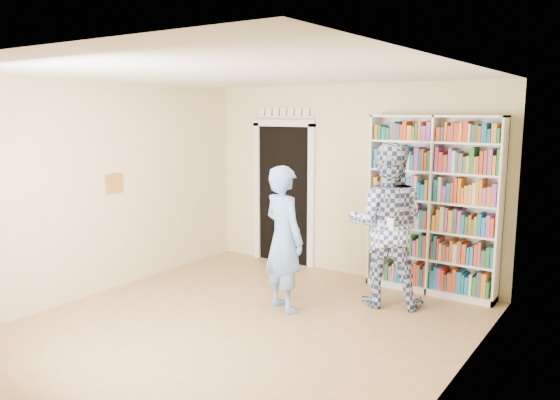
{
  "coord_description": "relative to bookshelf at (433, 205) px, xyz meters",
  "views": [
    {
      "loc": [
        3.53,
        -4.38,
        2.32
      ],
      "look_at": [
        -0.09,
        0.9,
        1.28
      ],
      "focal_mm": 35.0,
      "sensor_mm": 36.0,
      "label": 1
    }
  ],
  "objects": [
    {
      "name": "wall_back",
      "position": [
        -1.28,
        0.16,
        0.2
      ],
      "size": [
        4.5,
        0.0,
        4.5
      ],
      "primitive_type": "plane",
      "rotation": [
        1.57,
        0.0,
        0.0
      ],
      "color": "beige",
      "rests_on": "floor"
    },
    {
      "name": "floor",
      "position": [
        -1.28,
        -2.34,
        -1.15
      ],
      "size": [
        5.0,
        5.0,
        0.0
      ],
      "primitive_type": "plane",
      "color": "olive",
      "rests_on": "ground"
    },
    {
      "name": "wall_left",
      "position": [
        -3.53,
        -2.34,
        0.2
      ],
      "size": [
        0.0,
        5.0,
        5.0
      ],
      "primitive_type": "plane",
      "rotation": [
        1.57,
        0.0,
        1.57
      ],
      "color": "beige",
      "rests_on": "floor"
    },
    {
      "name": "man_plaid",
      "position": [
        -0.31,
        -0.75,
        -0.17
      ],
      "size": [
        1.15,
        1.02,
        1.97
      ],
      "primitive_type": "imported",
      "rotation": [
        0.0,
        0.0,
        3.48
      ],
      "color": "navy",
      "rests_on": "floor"
    },
    {
      "name": "bookshelf",
      "position": [
        0.0,
        0.0,
        0.0
      ],
      "size": [
        1.66,
        0.31,
        2.28
      ],
      "rotation": [
        0.0,
        0.0,
        -0.08
      ],
      "color": "white",
      "rests_on": "floor"
    },
    {
      "name": "ceiling",
      "position": [
        -1.28,
        -2.34,
        1.55
      ],
      "size": [
        5.0,
        5.0,
        0.0
      ],
      "primitive_type": "plane",
      "rotation": [
        3.14,
        0.0,
        0.0
      ],
      "color": "white",
      "rests_on": "wall_back"
    },
    {
      "name": "man_blue",
      "position": [
        -1.22,
        -1.59,
        -0.29
      ],
      "size": [
        0.73,
        0.62,
        1.71
      ],
      "primitive_type": "imported",
      "rotation": [
        0.0,
        0.0,
        2.76
      ],
      "color": "#6395DE",
      "rests_on": "floor"
    },
    {
      "name": "wall_right",
      "position": [
        0.97,
        -2.34,
        0.2
      ],
      "size": [
        0.0,
        5.0,
        5.0
      ],
      "primitive_type": "plane",
      "rotation": [
        1.57,
        0.0,
        -1.57
      ],
      "color": "beige",
      "rests_on": "floor"
    },
    {
      "name": "wall_art",
      "position": [
        -3.51,
        -2.14,
        0.25
      ],
      "size": [
        0.03,
        0.25,
        0.25
      ],
      "primitive_type": "cube",
      "color": "brown",
      "rests_on": "wall_left"
    },
    {
      "name": "doorway",
      "position": [
        -2.38,
        0.13,
        0.03
      ],
      "size": [
        1.1,
        0.08,
        2.43
      ],
      "color": "black",
      "rests_on": "floor"
    },
    {
      "name": "paper_sheet",
      "position": [
        -0.2,
        -1.01,
        -0.17
      ],
      "size": [
        0.21,
        0.04,
        0.29
      ],
      "primitive_type": "cube",
      "rotation": [
        0.0,
        0.0,
        -0.16
      ],
      "color": "white",
      "rests_on": "man_plaid"
    }
  ]
}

